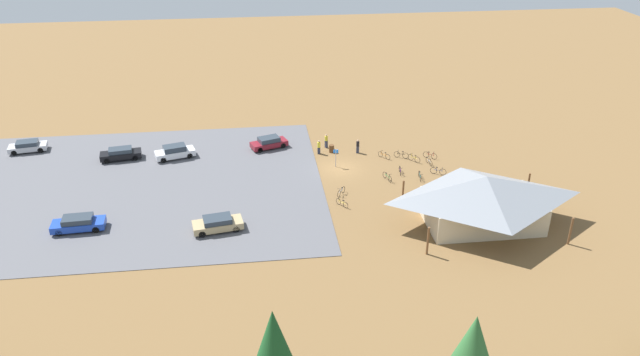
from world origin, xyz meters
TOP-DOWN VIEW (x-y plane):
  - ground at (0.00, 0.00)m, footprint 160.00×160.00m
  - parking_lot_asphalt at (23.46, 1.86)m, footprint 42.18×30.34m
  - bike_pavilion at (-11.43, 13.25)m, footprint 13.35×9.21m
  - trash_bin at (0.22, -4.49)m, footprint 0.60×0.60m
  - lot_sign at (0.32, -0.49)m, footprint 0.56×0.08m
  - pine_midwest at (8.93, 33.06)m, footprint 2.90×2.90m
  - pine_far_east at (-2.21, 35.08)m, footprint 3.95×3.95m
  - bicycle_yellow_lone_east at (1.00, 8.43)m, footprint 1.03×1.32m
  - bicycle_white_mid_cluster at (0.73, 6.11)m, footprint 1.02×1.43m
  - bicycle_purple_yard_right at (-6.44, 2.03)m, footprint 0.48×1.62m
  - bicycle_black_yard_front at (-7.52, -1.90)m, footprint 1.55×0.84m
  - bicycle_orange_edge_south at (-5.55, -2.06)m, footprint 1.15×1.34m
  - bicycle_blue_by_bin at (-10.51, 2.75)m, footprint 1.58×0.87m
  - bicycle_teal_near_sign at (-8.23, 3.57)m, footprint 0.48×1.75m
  - bicycle_silver_edge_north at (-10.23, 0.19)m, footprint 0.48×1.62m
  - bicycle_red_lone_west at (-10.80, -1.36)m, footprint 1.38×1.10m
  - bicycle_green_near_porch at (-4.69, 3.42)m, footprint 0.68×1.70m
  - bicycle_yellow_back_row at (-8.73, -0.76)m, footprint 1.10×1.36m
  - car_white_inner_stall at (18.33, -5.03)m, footprint 4.74×2.89m
  - car_tan_near_entry at (13.03, 11.49)m, footprint 4.78×2.61m
  - car_blue_front_row at (25.74, 9.89)m, footprint 4.81×2.07m
  - car_black_second_row at (24.45, -5.40)m, footprint 4.74×2.35m
  - car_maroon_back_corner at (7.46, -6.52)m, footprint 4.63×3.08m
  - car_silver_aisle_side at (35.70, -9.01)m, footprint 4.43×2.44m
  - visitor_near_lot at (-2.79, -3.91)m, footprint 0.36×0.36m
  - visitor_crossing_yard at (0.67, -5.86)m, footprint 0.37×0.40m
  - visitor_by_pavilion at (1.75, -4.24)m, footprint 0.36×0.36m

SIDE VIEW (x-z plane):
  - ground at x=0.00m, z-range 0.00..0.00m
  - parking_lot_asphalt at x=23.46m, z-range 0.00..0.05m
  - bicycle_silver_edge_north at x=-10.23m, z-range -0.04..0.75m
  - bicycle_yellow_lone_east at x=1.00m, z-range -0.05..0.76m
  - bicycle_orange_edge_south at x=-5.55m, z-range -0.04..0.76m
  - bicycle_purple_yard_right at x=-6.44m, z-range -0.06..0.77m
  - bicycle_teal_near_sign at x=-8.23m, z-range -0.02..0.75m
  - bicycle_green_near_porch at x=-4.69m, z-range -0.05..0.82m
  - bicycle_white_mid_cluster at x=0.73m, z-range -0.06..0.83m
  - bicycle_black_yard_front at x=-7.52m, z-range -0.04..0.81m
  - bicycle_red_lone_west at x=-10.80m, z-range -0.04..0.82m
  - bicycle_blue_by_bin at x=-10.51m, z-range -0.03..0.83m
  - bicycle_yellow_back_row at x=-8.73m, z-range -0.05..0.85m
  - trash_bin at x=0.22m, z-range 0.00..0.90m
  - car_silver_aisle_side at x=35.70m, z-range 0.06..1.34m
  - car_tan_near_entry at x=13.03m, z-range 0.05..1.39m
  - car_maroon_back_corner at x=7.46m, z-range 0.05..1.41m
  - car_black_second_row at x=24.45m, z-range 0.05..1.41m
  - car_blue_front_row at x=25.74m, z-range 0.05..1.42m
  - car_white_inner_stall at x=18.33m, z-range 0.03..1.55m
  - visitor_near_lot at x=-2.79m, z-range 0.04..1.72m
  - visitor_by_pavilion at x=1.75m, z-range 0.04..1.73m
  - visitor_crossing_yard at x=0.67m, z-range 0.04..1.77m
  - lot_sign at x=0.32m, z-range 0.31..2.51m
  - bike_pavilion at x=-11.43m, z-range 0.40..5.33m
  - pine_far_east at x=-2.21m, z-range 1.05..8.93m
  - pine_midwest at x=8.93m, z-range 1.43..9.16m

